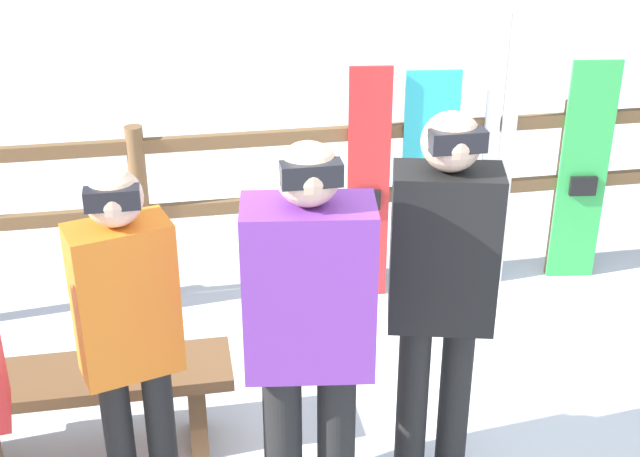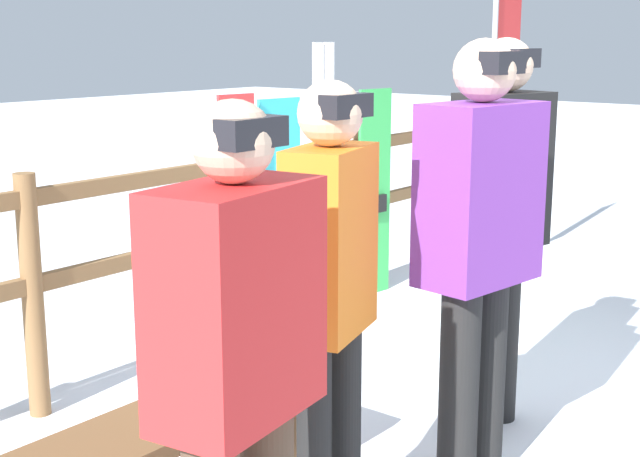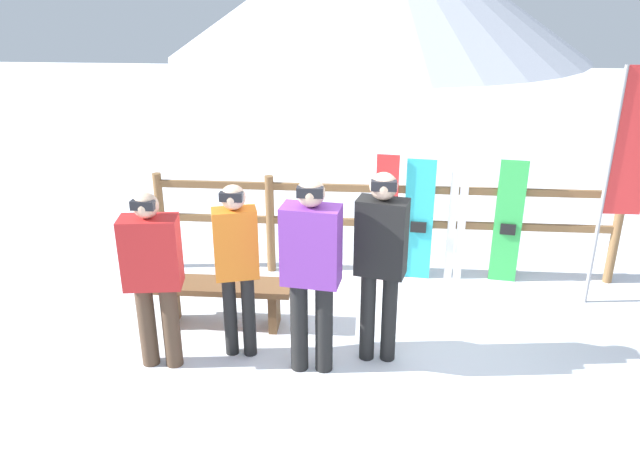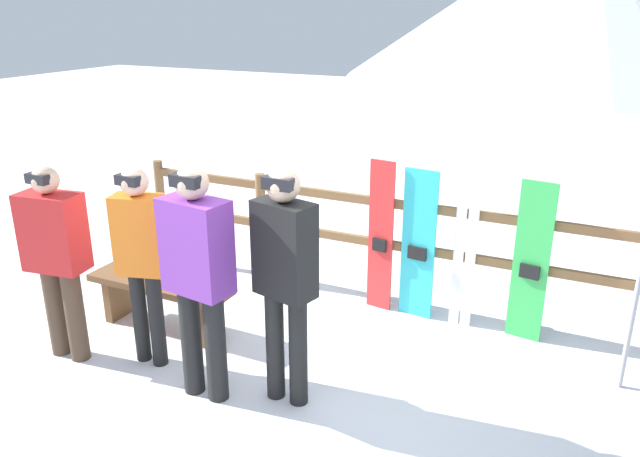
# 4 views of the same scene
# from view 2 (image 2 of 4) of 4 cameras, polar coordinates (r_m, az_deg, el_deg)

# --- Properties ---
(ground_plane) EXTENTS (40.00, 40.00, 0.00)m
(ground_plane) POSITION_cam_2_polar(r_m,az_deg,el_deg) (4.34, 11.34, -12.01)
(ground_plane) COLOR white
(fence) EXTENTS (5.24, 0.10, 1.16)m
(fence) POSITION_cam_2_polar(r_m,az_deg,el_deg) (5.11, -5.98, 0.01)
(fence) COLOR brown
(fence) RESTS_ON ground
(bench) EXTENTS (1.37, 0.36, 0.46)m
(bench) POSITION_cam_2_polar(r_m,az_deg,el_deg) (3.31, -9.19, -13.37)
(bench) COLOR brown
(bench) RESTS_ON ground
(person_red) EXTENTS (0.51, 0.33, 1.62)m
(person_red) POSITION_cam_2_polar(r_m,az_deg,el_deg) (2.36, -5.28, -8.71)
(person_red) COLOR #4C3828
(person_red) RESTS_ON ground
(person_purple) EXTENTS (0.51, 0.33, 1.76)m
(person_purple) POSITION_cam_2_polar(r_m,az_deg,el_deg) (3.40, 10.10, -0.71)
(person_purple) COLOR black
(person_purple) RESTS_ON ground
(person_orange) EXTENTS (0.42, 0.30, 1.63)m
(person_orange) POSITION_cam_2_polar(r_m,az_deg,el_deg) (2.97, 0.65, -3.46)
(person_orange) COLOR black
(person_orange) RESTS_ON ground
(person_black) EXTENTS (0.46, 0.33, 1.76)m
(person_black) POSITION_cam_2_polar(r_m,az_deg,el_deg) (3.99, 11.47, 1.42)
(person_black) COLOR black
(person_black) RESTS_ON ground
(snowboard_red) EXTENTS (0.25, 0.08, 1.45)m
(snowboard_red) POSITION_cam_2_polar(r_m,az_deg,el_deg) (5.09, -5.25, 0.34)
(snowboard_red) COLOR red
(snowboard_red) RESTS_ON ground
(snowboard_cyan) EXTENTS (0.32, 0.08, 1.41)m
(snowboard_cyan) POSITION_cam_2_polar(r_m,az_deg,el_deg) (5.36, -2.56, 0.74)
(snowboard_cyan) COLOR #2DBFCC
(snowboard_cyan) RESTS_ON ground
(ski_pair_white) EXTENTS (0.20, 0.02, 1.73)m
(ski_pair_white) POSITION_cam_2_polar(r_m,az_deg,el_deg) (5.65, 0.21, 3.04)
(ski_pair_white) COLOR white
(ski_pair_white) RESTS_ON ground
(snowboard_green) EXTENTS (0.30, 0.08, 1.42)m
(snowboard_green) POSITION_cam_2_polar(r_m,az_deg,el_deg) (6.11, 3.50, 2.22)
(snowboard_green) COLOR green
(snowboard_green) RESTS_ON ground
(rental_flag) EXTENTS (0.40, 0.04, 2.48)m
(rental_flag) POSITION_cam_2_polar(r_m,az_deg,el_deg) (6.58, 11.55, 10.09)
(rental_flag) COLOR #99999E
(rental_flag) RESTS_ON ground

